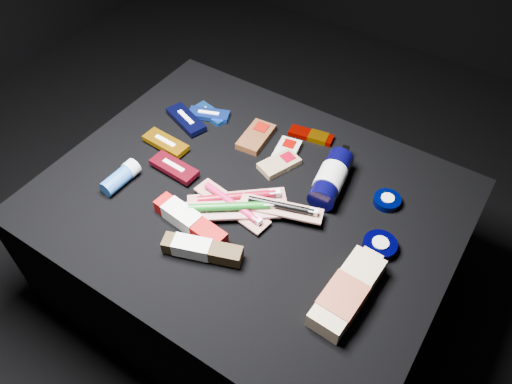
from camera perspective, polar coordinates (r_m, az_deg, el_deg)
The scene contains 22 objects.
ground at distance 1.54m, azimuth -0.68°, elevation -10.45°, with size 3.00×3.00×0.00m, color black.
cloth_table at distance 1.37m, azimuth -0.76°, elevation -6.12°, with size 0.98×0.78×0.40m, color black.
luna_bar_0 at distance 1.44m, azimuth -5.20°, elevation 8.92°, with size 0.11×0.06×0.01m.
luna_bar_1 at distance 1.43m, azimuth -5.41°, elevation 8.82°, with size 0.12×0.08×0.02m.
luna_bar_2 at distance 1.42m, azimuth -8.00°, elevation 8.23°, with size 0.14×0.09×0.02m.
luna_bar_3 at distance 1.35m, azimuth -10.29°, elevation 5.54°, with size 0.13×0.05×0.02m.
luna_bar_4 at distance 1.28m, azimuth -9.35°, elevation 2.78°, with size 0.13×0.06×0.02m.
clif_bar_0 at distance 1.36m, azimuth 0.11°, elevation 6.45°, with size 0.08×0.12×0.02m.
clif_bar_1 at distance 1.32m, azimuth 3.47°, elevation 4.62°, with size 0.07×0.11×0.02m.
clif_bar_2 at distance 1.29m, azimuth 2.82°, elevation 3.32°, with size 0.09×0.12×0.02m.
power_bar at distance 1.37m, azimuth 6.59°, elevation 6.37°, with size 0.13×0.06×0.01m.
lotion_bottle at distance 1.23m, azimuth 8.56°, elevation 1.55°, with size 0.09×0.21×0.07m.
cream_tin_upper at distance 1.24m, azimuth 14.75°, elevation -0.94°, with size 0.07×0.07×0.02m.
cream_tin_lower at distance 1.15m, azimuth 13.95°, elevation -5.96°, with size 0.08×0.08×0.02m.
bodywash_bottle at distance 1.05m, azimuth 10.29°, elevation -11.37°, with size 0.08×0.22×0.05m.
deodorant_stick at distance 1.28m, azimuth -15.17°, elevation 1.65°, with size 0.05×0.11×0.04m.
toothbrush_pack_0 at distance 1.20m, azimuth -2.04°, elevation -0.76°, with size 0.22×0.19×0.03m.
toothbrush_pack_1 at distance 1.18m, azimuth -2.72°, elevation -1.46°, with size 0.21×0.08×0.02m.
toothbrush_pack_2 at distance 1.16m, azimuth -2.88°, elevation -1.90°, with size 0.23×0.19×0.03m.
toothbrush_pack_3 at distance 1.16m, azimuth 3.00°, elevation -1.78°, with size 0.20×0.10×0.02m.
toothpaste_carton_red at distance 1.16m, azimuth -7.85°, elevation -3.19°, with size 0.20×0.07×0.04m.
toothpaste_carton_green at distance 1.10m, azimuth -6.56°, elevation -6.47°, with size 0.18×0.10×0.03m.
Camera 1 is at (0.45, -0.66, 1.32)m, focal length 35.00 mm.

